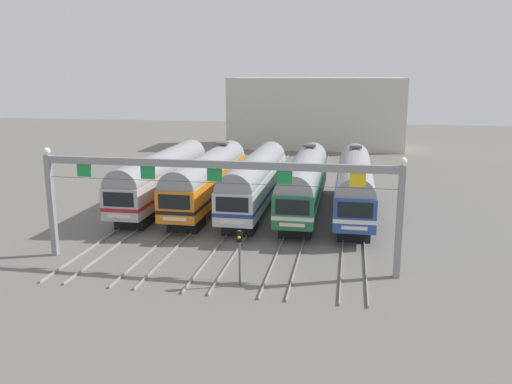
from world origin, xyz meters
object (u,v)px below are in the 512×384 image
object	(u,v)px
commuter_train_blue	(355,182)
commuter_train_green	(304,181)
commuter_train_stainless	(163,176)
commuter_train_silver	(256,179)
catenary_gantry	(215,181)
commuter_train_orange	(208,177)
yard_signal_mast	(240,247)

from	to	relation	value
commuter_train_blue	commuter_train_green	bearing A→B (deg)	180.00
commuter_train_stainless	commuter_train_silver	world-z (taller)	same
commuter_train_green	commuter_train_stainless	bearing A→B (deg)	-179.98
commuter_train_silver	catenary_gantry	xyz separation A→B (m)	(0.00, -13.49, 2.56)
commuter_train_silver	commuter_train_blue	bearing A→B (deg)	0.03
commuter_train_stainless	catenary_gantry	size ratio (longest dim) A/B	0.83
commuter_train_green	commuter_train_blue	xyz separation A→B (m)	(4.13, 0.00, 0.00)
commuter_train_green	catenary_gantry	bearing A→B (deg)	-107.00
commuter_train_orange	commuter_train_blue	distance (m)	12.38
commuter_train_orange	commuter_train_silver	xyz separation A→B (m)	(4.13, -0.00, -0.00)
commuter_train_green	yard_signal_mast	size ratio (longest dim) A/B	5.69
yard_signal_mast	commuter_train_orange	bearing A→B (deg)	110.81
commuter_train_stainless	commuter_train_blue	xyz separation A→B (m)	(16.50, 0.00, 0.00)
commuter_train_orange	commuter_train_silver	world-z (taller)	commuter_train_orange
commuter_train_orange	commuter_train_silver	distance (m)	4.13
commuter_train_stainless	yard_signal_mast	size ratio (longest dim) A/B	5.69
commuter_train_orange	commuter_train_silver	size ratio (longest dim) A/B	1.00
yard_signal_mast	commuter_train_green	bearing A→B (deg)	82.78
commuter_train_stainless	commuter_train_green	world-z (taller)	commuter_train_green
commuter_train_orange	commuter_train_stainless	bearing A→B (deg)	-179.94
commuter_train_stainless	catenary_gantry	bearing A→B (deg)	-58.55
catenary_gantry	yard_signal_mast	world-z (taller)	catenary_gantry
commuter_train_green	catenary_gantry	size ratio (longest dim) A/B	0.83
commuter_train_silver	catenary_gantry	world-z (taller)	catenary_gantry
commuter_train_orange	commuter_train_silver	bearing A→B (deg)	-0.06
commuter_train_stainless	commuter_train_orange	xyz separation A→B (m)	(4.13, 0.00, 0.00)
commuter_train_stainless	commuter_train_blue	size ratio (longest dim) A/B	1.00
commuter_train_silver	commuter_train_orange	bearing A→B (deg)	179.94
commuter_train_silver	catenary_gantry	distance (m)	13.74
commuter_train_orange	yard_signal_mast	distance (m)	17.43
commuter_train_green	commuter_train_orange	bearing A→B (deg)	180.00
catenary_gantry	commuter_train_blue	bearing A→B (deg)	58.56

